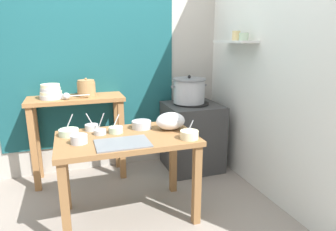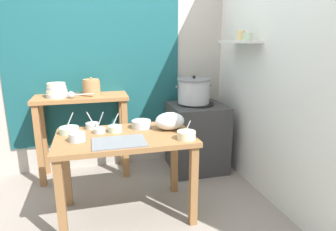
% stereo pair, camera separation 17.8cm
% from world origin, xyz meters
% --- Properties ---
extents(ground_plane, '(9.00, 9.00, 0.00)m').
position_xyz_m(ground_plane, '(0.00, 0.00, 0.00)').
color(ground_plane, gray).
extents(wall_back, '(4.40, 0.12, 2.60)m').
position_xyz_m(wall_back, '(0.08, 1.10, 1.30)').
color(wall_back, '#B2ADA3').
rests_on(wall_back, ground).
extents(wall_right, '(0.30, 3.20, 2.60)m').
position_xyz_m(wall_right, '(1.40, 0.20, 1.30)').
color(wall_right, silver).
rests_on(wall_right, ground).
extents(prep_table, '(1.10, 0.66, 0.72)m').
position_xyz_m(prep_table, '(0.04, -0.05, 0.61)').
color(prep_table, olive).
rests_on(prep_table, ground).
extents(back_shelf_table, '(0.96, 0.40, 0.90)m').
position_xyz_m(back_shelf_table, '(-0.32, 0.83, 0.68)').
color(back_shelf_table, '#9E6B3D').
rests_on(back_shelf_table, ground).
extents(stove_block, '(0.60, 0.61, 0.78)m').
position_xyz_m(stove_block, '(0.94, 0.70, 0.38)').
color(stove_block, '#383838').
rests_on(stove_block, ground).
extents(steamer_pot, '(0.42, 0.37, 0.31)m').
position_xyz_m(steamer_pot, '(0.90, 0.72, 0.92)').
color(steamer_pot, '#B7BABF').
rests_on(steamer_pot, stove_block).
extents(clay_pot, '(0.18, 0.18, 0.19)m').
position_xyz_m(clay_pot, '(-0.20, 0.83, 0.98)').
color(clay_pot, '#A37A4C').
rests_on(clay_pot, back_shelf_table).
extents(bowl_stack_enamel, '(0.22, 0.22, 0.15)m').
position_xyz_m(bowl_stack_enamel, '(-0.55, 0.82, 0.97)').
color(bowl_stack_enamel, '#B7BABF').
rests_on(bowl_stack_enamel, back_shelf_table).
extents(ladle, '(0.26, 0.07, 0.07)m').
position_xyz_m(ladle, '(-0.39, 0.71, 0.94)').
color(ladle, '#B7BABF').
rests_on(ladle, back_shelf_table).
extents(serving_tray, '(0.40, 0.28, 0.01)m').
position_xyz_m(serving_tray, '(-0.03, -0.22, 0.72)').
color(serving_tray, slate).
rests_on(serving_tray, prep_table).
extents(plastic_bag, '(0.25, 0.20, 0.15)m').
position_xyz_m(plastic_bag, '(0.43, 0.01, 0.80)').
color(plastic_bag, white).
rests_on(plastic_bag, prep_table).
extents(prep_bowl_0, '(0.13, 0.13, 0.07)m').
position_xyz_m(prep_bowl_0, '(-0.33, -0.10, 0.76)').
color(prep_bowl_0, '#B7BABF').
rests_on(prep_bowl_0, prep_table).
extents(prep_bowl_1, '(0.16, 0.16, 0.17)m').
position_xyz_m(prep_bowl_1, '(-0.40, 0.12, 0.75)').
color(prep_bowl_1, '#B7D1AD').
rests_on(prep_bowl_1, prep_table).
extents(prep_bowl_2, '(0.12, 0.12, 0.15)m').
position_xyz_m(prep_bowl_2, '(-0.03, 0.06, 0.75)').
color(prep_bowl_2, '#B7D1AD').
rests_on(prep_bowl_2, prep_table).
extents(prep_bowl_3, '(0.17, 0.17, 0.07)m').
position_xyz_m(prep_bowl_3, '(0.20, 0.12, 0.76)').
color(prep_bowl_3, '#B7BABF').
rests_on(prep_bowl_3, prep_table).
extents(prep_bowl_4, '(0.10, 0.10, 0.18)m').
position_xyz_m(prep_bowl_4, '(-0.16, 0.07, 0.74)').
color(prep_bowl_4, '#B7BABF').
rests_on(prep_bowl_4, prep_table).
extents(prep_bowl_5, '(0.11, 0.11, 0.15)m').
position_xyz_m(prep_bowl_5, '(-0.22, 0.21, 0.75)').
color(prep_bowl_5, '#B7BABF').
rests_on(prep_bowl_5, prep_table).
extents(prep_bowl_6, '(0.14, 0.14, 0.15)m').
position_xyz_m(prep_bowl_6, '(0.49, -0.26, 0.76)').
color(prep_bowl_6, beige).
rests_on(prep_bowl_6, prep_table).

